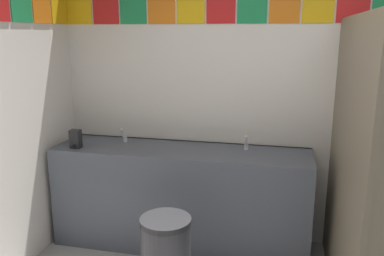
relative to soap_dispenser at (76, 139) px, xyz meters
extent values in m
cube|color=silver|center=(1.70, 0.49, 0.29)|extent=(3.92, 0.08, 2.52)
cube|color=yellow|center=(-0.13, 0.45, 1.09)|extent=(0.25, 0.01, 0.25)
cube|color=red|center=(0.13, 0.45, 1.09)|extent=(0.25, 0.01, 0.25)
cube|color=#1E8C4C|center=(0.39, 0.45, 1.09)|extent=(0.25, 0.01, 0.25)
cube|color=orange|center=(0.65, 0.45, 1.09)|extent=(0.25, 0.01, 0.25)
cube|color=yellow|center=(0.91, 0.45, 1.09)|extent=(0.25, 0.01, 0.25)
cube|color=red|center=(1.17, 0.45, 1.09)|extent=(0.25, 0.01, 0.25)
cube|color=#1E8C4C|center=(1.44, 0.45, 1.09)|extent=(0.25, 0.01, 0.25)
cube|color=orange|center=(1.70, 0.45, 1.09)|extent=(0.25, 0.01, 0.25)
cube|color=yellow|center=(1.96, 0.45, 1.09)|extent=(0.25, 0.01, 0.25)
cube|color=red|center=(2.22, 0.45, 1.09)|extent=(0.25, 0.01, 0.25)
cube|color=#1E8C4C|center=(-0.26, -0.21, 1.09)|extent=(0.01, 0.25, 0.25)
cube|color=orange|center=(-0.26, 0.05, 1.09)|extent=(0.01, 0.25, 0.25)
cube|color=yellow|center=(-0.26, 0.32, 1.09)|extent=(0.01, 0.25, 0.25)
cube|color=#4C515B|center=(0.89, 0.17, -0.52)|extent=(2.20, 0.57, 0.89)
cube|color=#4C515B|center=(0.89, 0.44, -0.12)|extent=(2.20, 0.03, 0.08)
cylinder|color=white|center=(0.34, 0.14, -0.13)|extent=(0.34, 0.34, 0.10)
cylinder|color=white|center=(1.44, 0.14, -0.13)|extent=(0.34, 0.34, 0.10)
cylinder|color=silver|center=(0.34, 0.28, -0.05)|extent=(0.04, 0.04, 0.05)
cylinder|color=silver|center=(0.34, 0.23, 0.02)|extent=(0.02, 0.06, 0.09)
cylinder|color=silver|center=(1.44, 0.28, -0.05)|extent=(0.04, 0.04, 0.05)
cylinder|color=silver|center=(1.44, 0.23, 0.02)|extent=(0.02, 0.06, 0.09)
cube|color=black|center=(0.00, 0.00, 0.00)|extent=(0.09, 0.07, 0.16)
cylinder|color=black|center=(0.00, -0.04, -0.06)|extent=(0.02, 0.02, 0.03)
cube|color=#726651|center=(2.16, -0.29, 0.02)|extent=(0.04, 1.47, 1.97)
cylinder|color=silver|center=(2.18, -1.00, 0.11)|extent=(0.02, 0.02, 0.10)
cylinder|color=#262628|center=(0.98, -0.58, -0.38)|extent=(0.36, 0.36, 0.04)
camera|label=1|loc=(1.72, -2.96, 0.87)|focal=36.80mm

